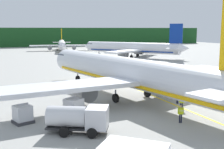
# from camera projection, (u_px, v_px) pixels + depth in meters

# --- Properties ---
(ground) EXTENTS (240.00, 320.00, 0.20)m
(ground) POSITION_uv_depth(u_px,v_px,m) (68.00, 72.00, 61.74)
(ground) COLOR #999993
(distant_treeline) EXTENTS (216.00, 6.00, 9.73)m
(distant_treeline) POSITION_uv_depth(u_px,v_px,m) (22.00, 37.00, 148.25)
(distant_treeline) COLOR #19471E
(distant_treeline) RESTS_ON ground
(airliner_foreground) EXTENTS (34.46, 41.45, 11.90)m
(airliner_foreground) POSITION_uv_depth(u_px,v_px,m) (128.00, 73.00, 37.67)
(airliner_foreground) COLOR silver
(airliner_foreground) RESTS_ON ground
(airliner_mid_apron) EXTENTS (26.73, 31.22, 10.62)m
(airliner_mid_apron) POSITION_uv_depth(u_px,v_px,m) (132.00, 48.00, 92.95)
(airliner_mid_apron) COLOR white
(airliner_mid_apron) RESTS_ON ground
(airliner_far_taxiway) EXTENTS (26.64, 32.01, 9.21)m
(airliner_far_taxiway) POSITION_uv_depth(u_px,v_px,m) (62.00, 45.00, 120.82)
(airliner_far_taxiway) COLOR white
(airliner_far_taxiway) RESTS_ON ground
(service_truck_fuel) EXTENTS (5.62, 4.27, 2.40)m
(service_truck_fuel) POSITION_uv_depth(u_px,v_px,m) (79.00, 118.00, 25.15)
(service_truck_fuel) COLOR silver
(service_truck_fuel) RESTS_ON ground
(cargo_container_mid) EXTENTS (2.44, 2.44, 1.99)m
(cargo_container_mid) POSITION_uv_depth(u_px,v_px,m) (74.00, 107.00, 30.38)
(cargo_container_mid) COLOR #333338
(cargo_container_mid) RESTS_ON ground
(cargo_container_far) EXTENTS (2.17, 2.17, 1.86)m
(cargo_container_far) POSITION_uv_depth(u_px,v_px,m) (23.00, 114.00, 28.01)
(cargo_container_far) COLOR #333338
(cargo_container_far) RESTS_ON ground
(crew_marshaller) EXTENTS (0.62, 0.30, 1.76)m
(crew_marshaller) POSITION_uv_depth(u_px,v_px,m) (181.00, 112.00, 28.01)
(crew_marshaller) COLOR #191E33
(crew_marshaller) RESTS_ON ground
(crew_loader_left) EXTENTS (0.45, 0.52, 1.62)m
(crew_loader_left) POSITION_uv_depth(u_px,v_px,m) (182.00, 102.00, 32.58)
(crew_loader_left) COLOR #191E33
(crew_loader_left) RESTS_ON ground
(crew_loader_right) EXTENTS (0.24, 0.63, 1.63)m
(crew_loader_right) POSITION_uv_depth(u_px,v_px,m) (178.00, 96.00, 35.33)
(crew_loader_right) COLOR #191E33
(crew_loader_right) RESTS_ON ground
(apron_guide_line) EXTENTS (0.30, 60.00, 0.01)m
(apron_guide_line) POSITION_uv_depth(u_px,v_px,m) (171.00, 103.00, 35.57)
(apron_guide_line) COLOR yellow
(apron_guide_line) RESTS_ON ground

